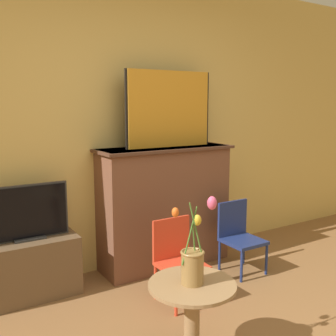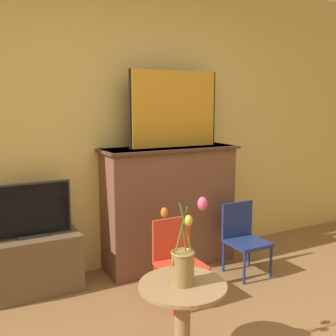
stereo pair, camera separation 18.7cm
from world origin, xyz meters
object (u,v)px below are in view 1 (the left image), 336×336
chair_blue (239,233)px  vase_tulips (193,260)px  chair_red (178,256)px  tv_monitor (28,213)px  painting (169,109)px

chair_blue → vase_tulips: size_ratio=1.27×
chair_red → vase_tulips: bearing=-117.1°
chair_blue → chair_red: bearing=-168.2°
tv_monitor → chair_blue: size_ratio=0.98×
chair_red → vase_tulips: size_ratio=1.27×
tv_monitor → vase_tulips: bearing=-66.9°
tv_monitor → painting: bearing=-0.0°
tv_monitor → vase_tulips: (0.59, -1.38, -0.02)m
chair_blue → vase_tulips: (-1.15, -0.89, 0.31)m
chair_blue → tv_monitor: bearing=164.3°
painting → chair_red: painting is taller
tv_monitor → chair_red: bearing=-34.1°
chair_red → vase_tulips: (-0.37, -0.73, 0.31)m
tv_monitor → vase_tulips: 1.50m
painting → tv_monitor: size_ratio=1.43×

